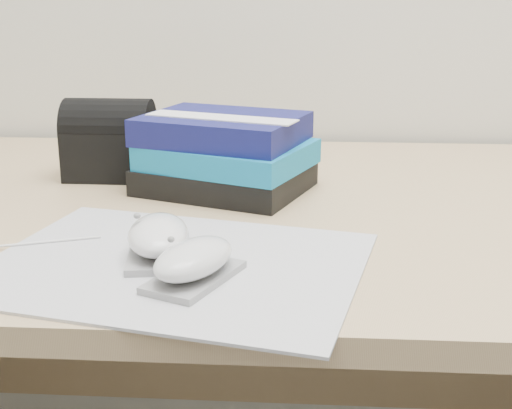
# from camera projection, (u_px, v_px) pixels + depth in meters

# --- Properties ---
(desk) EXTENTS (1.60, 0.80, 0.73)m
(desk) POSITION_uv_depth(u_px,v_px,m) (306.00, 333.00, 1.11)
(desk) COLOR tan
(desk) RESTS_ON ground
(mousepad) EXTENTS (0.45, 0.38, 0.00)m
(mousepad) POSITION_uv_depth(u_px,v_px,m) (174.00, 264.00, 0.76)
(mousepad) COLOR #96969E
(mousepad) RESTS_ON desk
(mouse_rear) EXTENTS (0.08, 0.12, 0.05)m
(mouse_rear) POSITION_uv_depth(u_px,v_px,m) (158.00, 238.00, 0.77)
(mouse_rear) COLOR gray
(mouse_rear) RESTS_ON mousepad
(mouse_front) EXTENTS (0.10, 0.12, 0.05)m
(mouse_front) POSITION_uv_depth(u_px,v_px,m) (194.00, 262.00, 0.71)
(mouse_front) COLOR gray
(mouse_front) RESTS_ON mousepad
(usb_cable) EXTENTS (0.21, 0.08, 0.00)m
(usb_cable) POSITION_uv_depth(u_px,v_px,m) (0.00, 246.00, 0.80)
(usb_cable) COLOR white
(usb_cable) RESTS_ON mousepad
(book_stack) EXTENTS (0.27, 0.25, 0.11)m
(book_stack) POSITION_uv_depth(u_px,v_px,m) (225.00, 154.00, 1.02)
(book_stack) COLOR black
(book_stack) RESTS_ON desk
(pouch) EXTENTS (0.13, 0.09, 0.12)m
(pouch) POSITION_uv_depth(u_px,v_px,m) (110.00, 140.00, 1.09)
(pouch) COLOR black
(pouch) RESTS_ON desk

